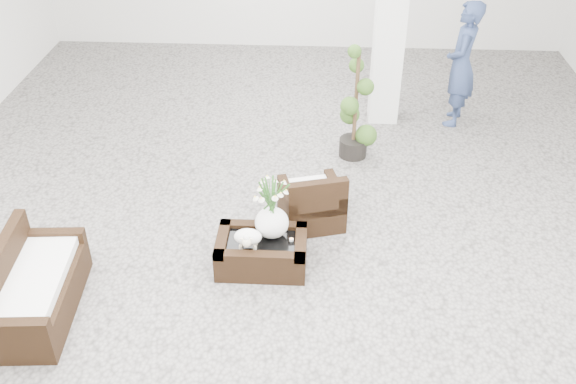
# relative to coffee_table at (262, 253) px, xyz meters

# --- Properties ---
(ground) EXTENTS (11.00, 11.00, 0.00)m
(ground) POSITION_rel_coffee_table_xyz_m (0.24, 0.53, -0.16)
(ground) COLOR gray
(ground) RESTS_ON ground
(coffee_table) EXTENTS (0.90, 0.60, 0.31)m
(coffee_table) POSITION_rel_coffee_table_xyz_m (0.00, 0.00, 0.00)
(coffee_table) COLOR black
(coffee_table) RESTS_ON ground
(sheep_figurine) EXTENTS (0.28, 0.23, 0.21)m
(sheep_figurine) POSITION_rel_coffee_table_xyz_m (-0.12, -0.10, 0.26)
(sheep_figurine) COLOR white
(sheep_figurine) RESTS_ON coffee_table
(planter_narcissus) EXTENTS (0.44, 0.44, 0.80)m
(planter_narcissus) POSITION_rel_coffee_table_xyz_m (0.10, 0.10, 0.56)
(planter_narcissus) COLOR white
(planter_narcissus) RESTS_ON coffee_table
(tealight) EXTENTS (0.04, 0.04, 0.03)m
(tealight) POSITION_rel_coffee_table_xyz_m (0.30, 0.02, 0.17)
(tealight) COLOR white
(tealight) RESTS_ON coffee_table
(armchair) EXTENTS (0.79, 0.77, 0.69)m
(armchair) POSITION_rel_coffee_table_xyz_m (0.48, 0.78, 0.19)
(armchair) COLOR black
(armchair) RESTS_ON ground
(loveseat) EXTENTS (0.74, 1.37, 0.71)m
(loveseat) POSITION_rel_coffee_table_xyz_m (-2.01, -0.77, 0.20)
(loveseat) COLOR black
(loveseat) RESTS_ON ground
(topiary) EXTENTS (0.40, 0.40, 1.50)m
(topiary) POSITION_rel_coffee_table_xyz_m (0.99, 2.25, 0.59)
(topiary) COLOR #2E4E19
(topiary) RESTS_ON ground
(shopper) EXTENTS (0.57, 0.72, 1.74)m
(shopper) POSITION_rel_coffee_table_xyz_m (2.45, 3.27, 0.71)
(shopper) COLOR navy
(shopper) RESTS_ON ground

